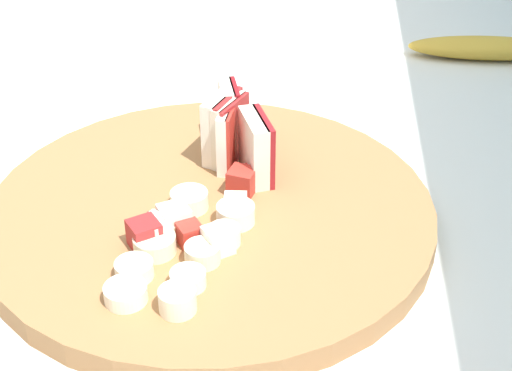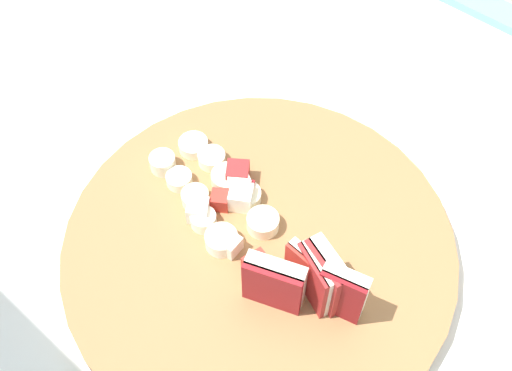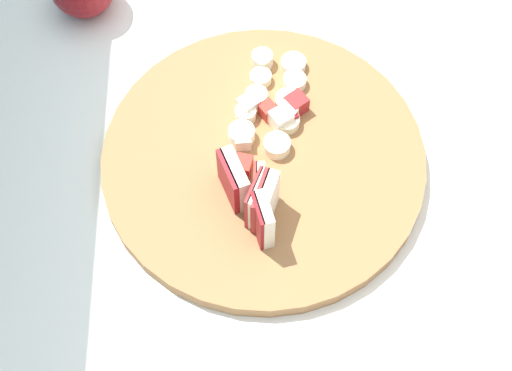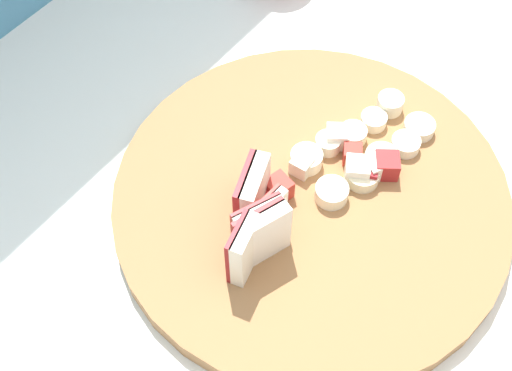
# 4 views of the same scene
# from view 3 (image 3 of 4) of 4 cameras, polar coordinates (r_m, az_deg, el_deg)

# --- Properties ---
(ground) EXTENTS (10.00, 10.00, 0.00)m
(ground) POSITION_cam_3_polar(r_m,az_deg,el_deg) (1.64, 1.61, -13.44)
(ground) COLOR #B2ADA3
(tiled_countertop) EXTENTS (1.59, 0.82, 0.88)m
(tiled_countertop) POSITION_cam_3_polar(r_m,az_deg,el_deg) (1.23, 2.16, -8.07)
(tiled_countertop) COLOR silver
(tiled_countertop) RESTS_ON ground
(cutting_board) EXTENTS (0.34, 0.34, 0.02)m
(cutting_board) POSITION_cam_3_polar(r_m,az_deg,el_deg) (0.82, 0.55, 1.89)
(cutting_board) COLOR olive
(cutting_board) RESTS_ON tiled_countertop
(apple_wedge_fan) EXTENTS (0.09, 0.06, 0.06)m
(apple_wedge_fan) POSITION_cam_3_polar(r_m,az_deg,el_deg) (0.75, -0.17, -0.91)
(apple_wedge_fan) COLOR #A32323
(apple_wedge_fan) RESTS_ON cutting_board
(apple_dice_pile) EXTENTS (0.11, 0.08, 0.02)m
(apple_dice_pile) POSITION_cam_3_polar(r_m,az_deg,el_deg) (0.82, 0.96, 4.52)
(apple_dice_pile) COLOR white
(apple_dice_pile) RESTS_ON cutting_board
(banana_slice_rows) EXTENTS (0.14, 0.09, 0.02)m
(banana_slice_rows) POSITION_cam_3_polar(r_m,az_deg,el_deg) (0.84, 1.16, 6.22)
(banana_slice_rows) COLOR #F4EAC6
(banana_slice_rows) RESTS_ON cutting_board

